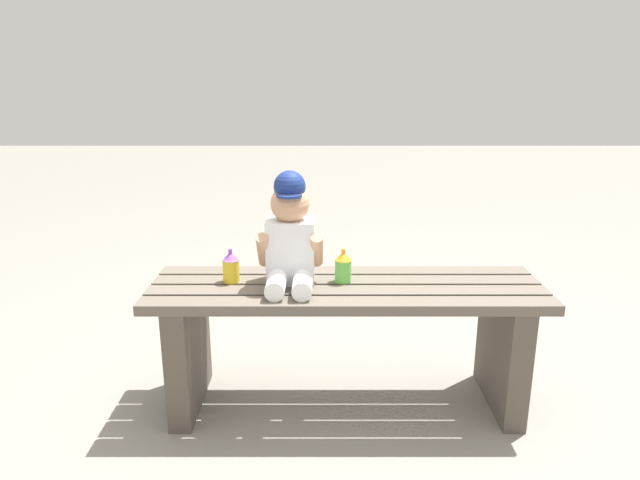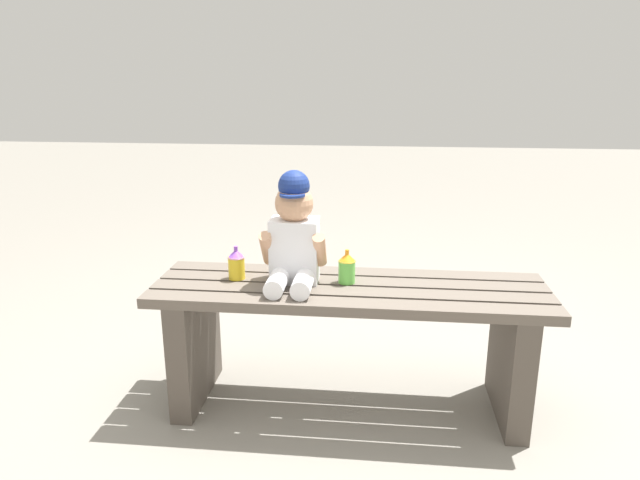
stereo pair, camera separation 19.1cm
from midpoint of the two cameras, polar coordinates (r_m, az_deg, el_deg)
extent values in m
plane|color=gray|center=(2.26, 5.27, -15.98)|extent=(16.00, 16.00, 0.00)
cube|color=#60564C|center=(1.91, 5.55, -6.75)|extent=(1.40, 0.09, 0.04)
cube|color=#60564C|center=(2.01, 5.59, -5.58)|extent=(1.40, 0.09, 0.04)
cube|color=#60564C|center=(2.10, 5.62, -4.52)|extent=(1.40, 0.09, 0.04)
cube|color=#60564C|center=(2.20, 5.65, -3.56)|extent=(1.40, 0.09, 0.04)
cube|color=#524941|center=(2.23, -9.94, -10.15)|extent=(0.08, 0.40, 0.44)
cube|color=#524941|center=(2.23, 20.84, -11.05)|extent=(0.08, 0.40, 0.44)
cube|color=white|center=(2.05, 0.12, -1.06)|extent=(0.17, 0.12, 0.23)
sphere|color=tan|center=(2.01, 0.12, 3.66)|extent=(0.14, 0.14, 0.14)
cylinder|color=navy|center=(1.96, 0.01, 4.49)|extent=(0.09, 0.09, 0.01)
sphere|color=navy|center=(1.99, 0.13, 5.38)|extent=(0.11, 0.11, 0.11)
cylinder|color=white|center=(1.97, -1.55, -4.31)|extent=(0.07, 0.16, 0.07)
cylinder|color=white|center=(1.96, 1.07, -4.40)|extent=(0.07, 0.16, 0.07)
cylinder|color=tan|center=(2.03, -2.60, -0.84)|extent=(0.04, 0.12, 0.14)
cylinder|color=tan|center=(2.01, 2.69, -1.01)|extent=(0.04, 0.12, 0.14)
cylinder|color=yellow|center=(2.10, -5.75, -2.80)|extent=(0.06, 0.06, 0.08)
cone|color=#8C4CCC|center=(2.08, -5.80, -1.38)|extent=(0.06, 0.06, 0.03)
cylinder|color=#8C4CCC|center=(2.08, -5.81, -0.91)|extent=(0.01, 0.01, 0.02)
cylinder|color=#66CC4C|center=(2.06, 5.34, -3.18)|extent=(0.06, 0.06, 0.08)
cone|color=orange|center=(2.04, 5.38, -1.74)|extent=(0.06, 0.06, 0.03)
cylinder|color=orange|center=(2.04, 5.39, -1.26)|extent=(0.01, 0.01, 0.02)
camera|label=1|loc=(0.10, -87.20, 0.82)|focal=32.14mm
camera|label=2|loc=(0.10, 92.80, -0.82)|focal=32.14mm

